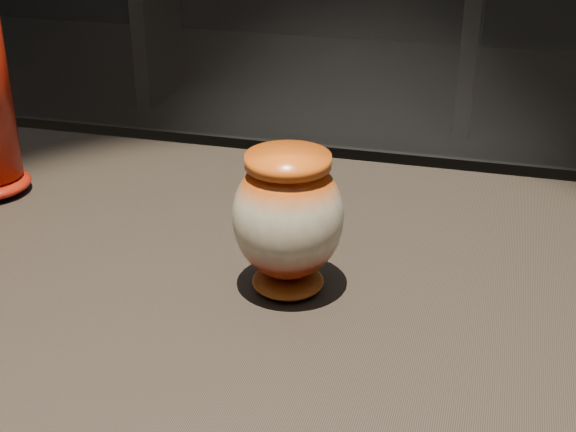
% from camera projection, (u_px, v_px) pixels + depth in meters
% --- Properties ---
extents(main_vase, '(0.15, 0.15, 0.16)m').
position_uv_depth(main_vase, '(288.00, 218.00, 0.87)').
color(main_vase, maroon).
rests_on(main_vase, display_plinth).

